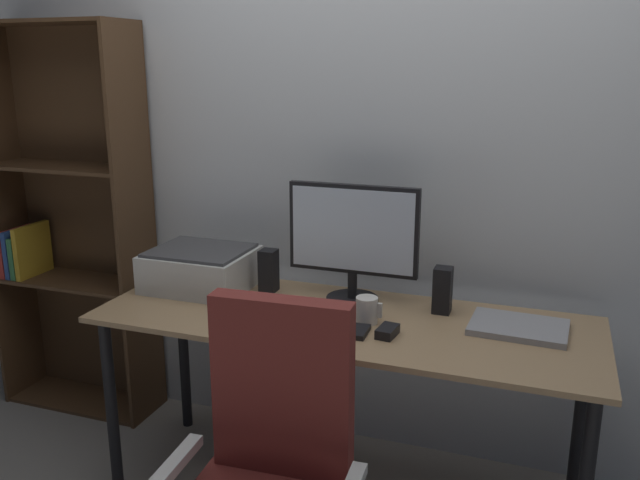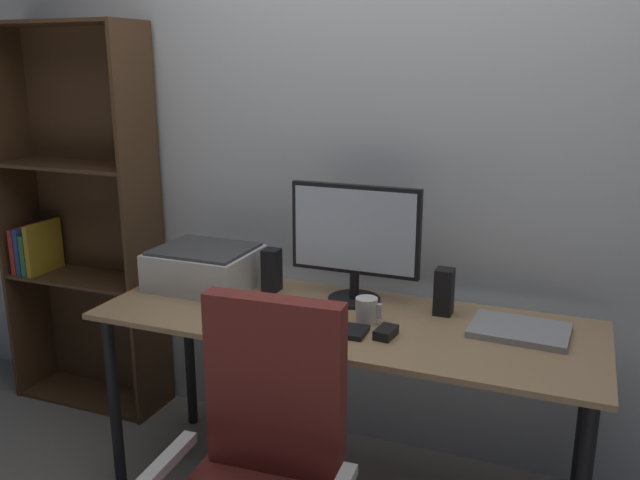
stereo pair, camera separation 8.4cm
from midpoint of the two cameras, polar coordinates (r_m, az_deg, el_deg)
name	(u,v)px [view 2 (the right image)]	position (r m, az deg, el deg)	size (l,w,h in m)	color
back_wall	(386,145)	(2.69, 6.64, 8.14)	(6.40, 0.10, 2.60)	silver
desk	(343,339)	(2.41, 3.02, -8.55)	(1.78, 0.64, 0.74)	tan
monitor	(355,236)	(2.46, 4.00, 0.30)	(0.50, 0.20, 0.45)	black
keyboard	(325,328)	(2.26, 1.49, -7.58)	(0.29, 0.11, 0.02)	black
mouse	(386,332)	(2.22, 6.79, -7.93)	(0.06, 0.10, 0.03)	black
coffee_mug	(367,311)	(2.31, 5.09, -6.11)	(0.09, 0.08, 0.09)	white
laptop	(519,330)	(2.35, 17.83, -7.42)	(0.32, 0.23, 0.02)	#99999E
speaker_left	(272,270)	(2.62, -3.28, -2.61)	(0.06, 0.07, 0.17)	black
speaker_right	(444,292)	(2.43, 11.63, -4.40)	(0.06, 0.07, 0.17)	black
printer	(205,267)	(2.71, -9.03, -2.31)	(0.40, 0.34, 0.16)	silver
bookshelf	(80,224)	(3.31, -19.29, 1.34)	(0.75, 0.28, 1.79)	#4C331E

